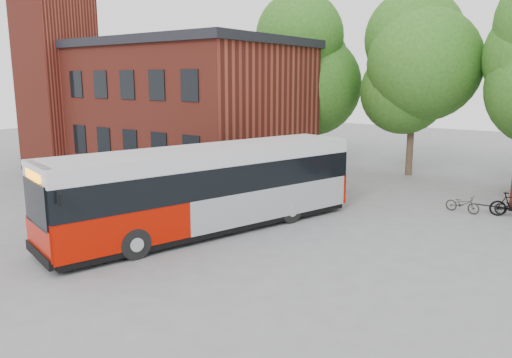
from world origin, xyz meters
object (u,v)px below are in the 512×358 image
Objects in this scene: city_bus at (209,189)px; bicycle_0 at (463,204)px; bus_shelter at (132,191)px; bicycle_1 at (512,205)px.

city_bus reaches higher than bicycle_0.
city_bus is (3.20, 1.30, 0.27)m from bus_shelter.
bicycle_1 is (2.00, 0.46, 0.15)m from bicycle_0.
city_bus is at bearing 22.09° from bus_shelter.
city_bus is 11.94m from bicycle_0.
bus_shelter is 3.47m from city_bus.
bicycle_0 is 2.06m from bicycle_1.
city_bus is 8.70× the size of bicycle_0.
bicycle_1 is at bearing 60.11° from city_bus.
bus_shelter reaches higher than bicycle_0.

